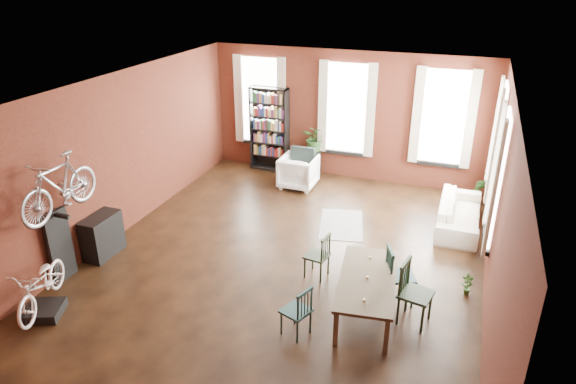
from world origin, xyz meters
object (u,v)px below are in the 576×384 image
at_px(dining_chair_c, 416,294).
at_px(white_armchair, 298,170).
at_px(plant_stand, 314,163).
at_px(bookshelf, 269,129).
at_px(dining_chair_a, 296,311).
at_px(console_table, 102,236).
at_px(dining_chair_d, 400,276).
at_px(dining_chair_b, 317,255).
at_px(cream_sofa, 460,209).
at_px(dining_table, 366,295).
at_px(bike_trainer, 44,311).
at_px(bicycle_floor, 37,265).

relative_size(dining_chair_c, white_armchair, 1.17).
relative_size(white_armchair, plant_stand, 1.36).
bearing_deg(bookshelf, dining_chair_a, -64.68).
xyz_separation_m(dining_chair_c, console_table, (-5.77, 0.01, -0.11)).
bearing_deg(dining_chair_d, white_armchair, 16.29).
distance_m(dining_chair_b, cream_sofa, 3.59).
bearing_deg(dining_chair_b, dining_chair_c, 77.73).
height_order(bookshelf, white_armchair, bookshelf).
distance_m(dining_chair_d, plant_stand, 5.59).
relative_size(dining_chair_a, console_table, 1.02).
distance_m(dining_table, cream_sofa, 3.74).
distance_m(dining_chair_a, bike_trainer, 3.98).
height_order(dining_chair_d, bicycle_floor, bicycle_floor).
height_order(dining_chair_a, cream_sofa, dining_chair_a).
height_order(dining_table, bicycle_floor, bicycle_floor).
xyz_separation_m(white_armchair, bike_trainer, (-2.08, -6.17, -0.36)).
bearing_deg(console_table, bicycle_floor, -79.32).
height_order(dining_table, console_table, console_table).
bearing_deg(dining_table, dining_chair_a, -142.83).
bearing_deg(console_table, cream_sofa, 29.33).
xyz_separation_m(dining_chair_b, plant_stand, (-1.47, 4.51, -0.09)).
bearing_deg(dining_chair_c, white_armchair, 49.37).
xyz_separation_m(dining_chair_d, bookshelf, (-4.18, 4.75, 0.62)).
relative_size(dining_chair_c, dining_chair_d, 1.05).
bearing_deg(dining_chair_c, dining_chair_a, 130.28).
distance_m(dining_chair_a, cream_sofa, 4.86).
height_order(white_armchair, bike_trainer, white_armchair).
xyz_separation_m(dining_chair_b, bicycle_floor, (-3.65, -2.50, 0.49)).
bearing_deg(bicycle_floor, plant_stand, 53.43).
bearing_deg(dining_chair_c, dining_chair_d, 45.31).
xyz_separation_m(cream_sofa, bicycle_floor, (-5.89, -5.31, 0.50)).
bearing_deg(dining_table, dining_chair_d, 40.58).
bearing_deg(white_armchair, cream_sofa, 168.18).
relative_size(bike_trainer, console_table, 0.67).
height_order(dining_chair_b, console_table, dining_chair_b).
relative_size(dining_table, dining_chair_a, 2.29).
distance_m(dining_chair_b, bike_trainer, 4.48).
distance_m(dining_chair_c, bookshelf, 6.90).
distance_m(bike_trainer, console_table, 1.91).
distance_m(cream_sofa, console_table, 7.15).
distance_m(dining_chair_a, bicycle_floor, 3.96).
xyz_separation_m(dining_chair_d, plant_stand, (-2.94, 4.75, -0.16)).
bearing_deg(console_table, bike_trainer, -80.34).
bearing_deg(dining_chair_a, dining_table, 155.08).
bearing_deg(dining_chair_d, bookshelf, 19.22).
distance_m(bike_trainer, plant_stand, 7.39).
xyz_separation_m(white_armchair, cream_sofa, (3.84, -0.82, -0.03)).
xyz_separation_m(dining_chair_a, bike_trainer, (-3.85, -0.96, -0.33)).
height_order(console_table, bicycle_floor, bicycle_floor).
bearing_deg(plant_stand, white_armchair, -98.37).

